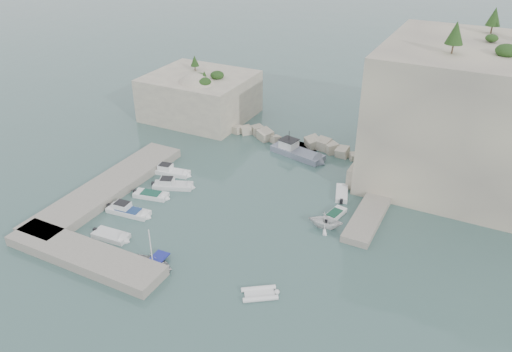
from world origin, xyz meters
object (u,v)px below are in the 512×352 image
at_px(motorboat_a, 171,174).
at_px(motorboat_c, 151,197).
at_px(motorboat_d, 129,213).
at_px(tender_east_d, 363,187).
at_px(motorboat_b, 173,187).
at_px(tender_east_a, 325,227).
at_px(inflatable_dinghy, 259,295).
at_px(tender_east_b, 334,217).
at_px(tender_east_c, 342,195).
at_px(work_boat, 297,156).
at_px(motorboat_e, 111,238).
at_px(rowboat, 153,267).

height_order(motorboat_a, motorboat_c, motorboat_a).
distance_m(motorboat_d, tender_east_d, 28.93).
xyz_separation_m(motorboat_b, tender_east_d, (21.36, 11.00, 0.00)).
bearing_deg(tender_east_a, motorboat_b, 81.27).
distance_m(motorboat_b, motorboat_d, 7.31).
xyz_separation_m(inflatable_dinghy, tender_east_a, (1.62, 13.00, 0.00)).
height_order(motorboat_d, tender_east_a, tender_east_a).
distance_m(motorboat_d, tender_east_b, 23.71).
relative_size(tender_east_a, tender_east_c, 0.88).
xyz_separation_m(motorboat_c, work_boat, (11.60, 18.38, 0.00)).
relative_size(motorboat_b, motorboat_d, 0.94).
bearing_deg(motorboat_d, inflatable_dinghy, -20.55).
bearing_deg(motorboat_b, tender_east_b, -13.76).
bearing_deg(work_boat, motorboat_d, -104.49).
bearing_deg(motorboat_b, motorboat_e, -110.62).
relative_size(motorboat_d, motorboat_e, 1.31).
bearing_deg(motorboat_e, inflatable_dinghy, -6.02).
xyz_separation_m(motorboat_c, motorboat_e, (1.33, -8.72, 0.00)).
distance_m(motorboat_a, tender_east_c, 22.44).
xyz_separation_m(motorboat_d, motorboat_e, (1.38, -4.58, 0.00)).
bearing_deg(tender_east_a, motorboat_d, 99.86).
distance_m(motorboat_e, inflatable_dinghy, 18.22).
relative_size(motorboat_c, inflatable_dinghy, 1.28).
xyz_separation_m(tender_east_c, work_boat, (-9.00, 7.42, 0.00)).
height_order(rowboat, tender_east_c, rowboat).
distance_m(motorboat_b, motorboat_e, 11.80).
xyz_separation_m(motorboat_e, tender_east_c, (19.27, 19.68, 0.00)).
bearing_deg(motorboat_d, motorboat_e, -78.77).
relative_size(rowboat, inflatable_dinghy, 1.24).
bearing_deg(motorboat_c, motorboat_e, -92.87).
bearing_deg(motorboat_a, tender_east_b, -8.83).
height_order(motorboat_b, work_boat, work_boat).
distance_m(motorboat_d, tender_east_c, 25.58).
bearing_deg(motorboat_e, tender_east_b, 32.39).
height_order(tender_east_a, work_boat, work_boat).
xyz_separation_m(motorboat_a, work_boat, (12.86, 12.48, 0.00)).
bearing_deg(motorboat_d, tender_east_a, 14.55).
bearing_deg(rowboat, motorboat_e, 72.59).
bearing_deg(inflatable_dinghy, tender_east_a, 48.27).
relative_size(motorboat_c, tender_east_d, 0.97).
bearing_deg(motorboat_e, motorboat_c, 94.82).
relative_size(motorboat_a, motorboat_d, 0.97).
height_order(motorboat_e, tender_east_c, same).
bearing_deg(tender_east_a, work_boat, 22.67).
bearing_deg(motorboat_a, tender_east_c, 3.98).
distance_m(rowboat, inflatable_dinghy, 11.22).
bearing_deg(tender_east_d, motorboat_b, 129.63).
height_order(motorboat_a, inflatable_dinghy, motorboat_a).
relative_size(rowboat, tender_east_d, 0.94).
xyz_separation_m(motorboat_c, tender_east_d, (22.43, 14.08, 0.00)).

